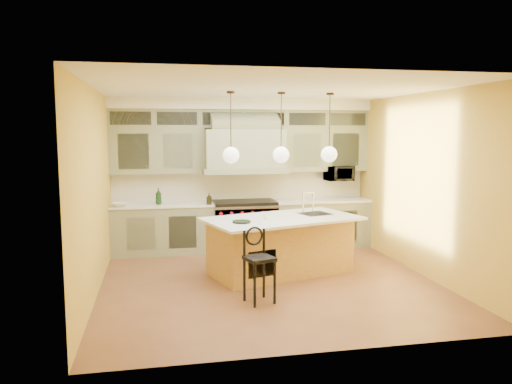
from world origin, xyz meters
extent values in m
plane|color=brown|center=(0.00, 0.00, 0.00)|extent=(5.00, 5.00, 0.00)
plane|color=white|center=(0.00, 0.00, 2.90)|extent=(5.00, 5.00, 0.00)
plane|color=gold|center=(0.00, 2.50, 1.45)|extent=(5.00, 0.00, 5.00)
plane|color=gold|center=(0.00, -2.50, 1.45)|extent=(5.00, 0.00, 5.00)
plane|color=gold|center=(-2.50, 0.00, 1.45)|extent=(0.00, 5.00, 5.00)
plane|color=gold|center=(2.50, 0.00, 1.45)|extent=(0.00, 5.00, 5.00)
cube|color=gray|center=(-1.55, 2.17, 0.45)|extent=(1.90, 0.65, 0.90)
cube|color=gray|center=(1.55, 2.17, 0.45)|extent=(1.90, 0.65, 0.90)
cube|color=white|center=(-1.55, 2.17, 0.92)|extent=(1.90, 0.68, 0.04)
cube|color=white|center=(1.55, 2.17, 0.92)|extent=(1.90, 0.68, 0.04)
cube|color=beige|center=(0.00, 2.48, 1.22)|extent=(5.00, 0.04, 0.56)
cube|color=gray|center=(-1.62, 2.33, 1.93)|extent=(1.75, 0.35, 0.85)
cube|color=gray|center=(1.62, 2.33, 1.93)|extent=(1.75, 0.35, 0.85)
cube|color=gray|center=(0.00, 2.15, 1.95)|extent=(1.50, 0.70, 0.75)
cube|color=#717A59|center=(0.00, 2.15, 1.55)|extent=(1.60, 0.76, 0.10)
cube|color=#333833|center=(0.00, 2.33, 2.53)|extent=(5.00, 0.35, 0.35)
cube|color=white|center=(0.00, 2.31, 2.80)|extent=(5.00, 0.47, 0.20)
cube|color=silver|center=(0.00, 2.15, 0.45)|extent=(1.20, 0.70, 0.90)
cube|color=black|center=(0.00, 2.15, 0.93)|extent=(1.20, 0.70, 0.06)
cube|color=silver|center=(0.00, 1.83, 0.78)|extent=(1.20, 0.06, 0.14)
cube|color=#A4773A|center=(0.30, 0.45, 0.44)|extent=(2.39, 1.63, 0.88)
cube|color=white|center=(0.31, 0.40, 0.90)|extent=(2.70, 1.94, 0.04)
cube|color=black|center=(0.94, 0.65, 0.90)|extent=(0.57, 0.53, 0.05)
cylinder|color=black|center=(-0.42, -1.05, 0.29)|extent=(0.04, 0.04, 0.58)
cylinder|color=black|center=(-0.13, -0.97, 0.29)|extent=(0.04, 0.04, 0.58)
cylinder|color=black|center=(-0.51, -0.77, 0.29)|extent=(0.04, 0.04, 0.58)
cylinder|color=black|center=(-0.22, -0.68, 0.29)|extent=(0.04, 0.04, 0.58)
cube|color=black|center=(-0.32, -0.87, 0.60)|extent=(0.44, 0.44, 0.05)
torus|color=black|center=(-0.36, -0.72, 0.88)|extent=(0.26, 0.10, 0.26)
imported|color=black|center=(1.95, 2.25, 1.45)|extent=(0.54, 0.37, 0.30)
imported|color=#143315|center=(-1.62, 2.13, 1.09)|extent=(0.13, 0.13, 0.30)
imported|color=black|center=(-0.70, 1.92, 1.05)|extent=(0.11, 0.11, 0.21)
imported|color=white|center=(-2.30, 1.99, 0.98)|extent=(0.31, 0.31, 0.07)
imported|color=white|center=(0.02, 0.32, 0.96)|extent=(0.10, 0.10, 0.08)
cylinder|color=#2D2319|center=(-0.50, 0.45, 2.88)|extent=(0.12, 0.12, 0.03)
cylinder|color=#2D2319|center=(-0.50, 0.45, 2.44)|extent=(0.02, 0.02, 0.93)
sphere|color=white|center=(-0.50, 0.45, 1.92)|extent=(0.26, 0.26, 0.26)
cylinder|color=#2D2319|center=(0.30, 0.45, 2.88)|extent=(0.12, 0.12, 0.03)
cylinder|color=#2D2319|center=(0.30, 0.45, 2.44)|extent=(0.02, 0.02, 0.93)
sphere|color=white|center=(0.30, 0.45, 1.92)|extent=(0.26, 0.26, 0.26)
cylinder|color=#2D2319|center=(1.10, 0.45, 2.88)|extent=(0.12, 0.12, 0.03)
cylinder|color=#2D2319|center=(1.10, 0.45, 2.44)|extent=(0.02, 0.02, 0.93)
sphere|color=white|center=(1.10, 0.45, 1.92)|extent=(0.26, 0.26, 0.26)
camera|label=1|loc=(-1.63, -7.22, 2.29)|focal=35.00mm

